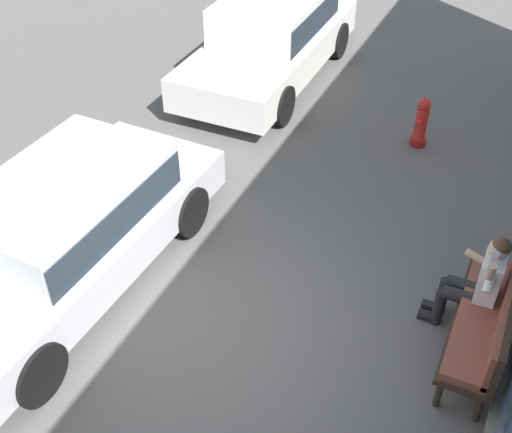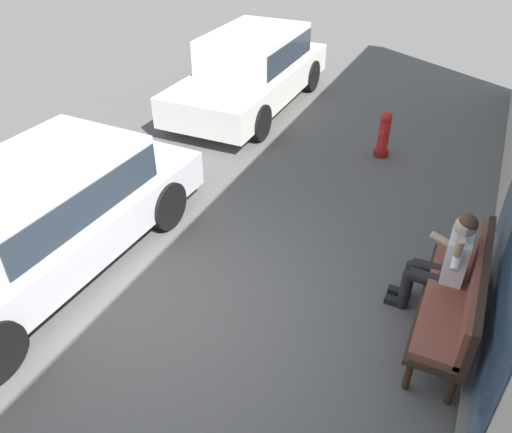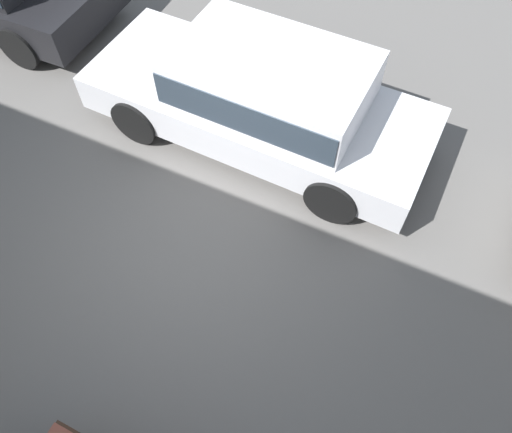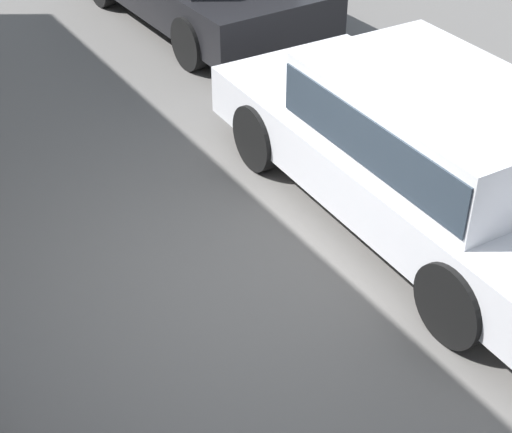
{
  "view_description": "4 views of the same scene",
  "coord_description": "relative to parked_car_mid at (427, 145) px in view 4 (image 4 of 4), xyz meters",
  "views": [
    {
      "loc": [
        4.09,
        2.6,
        5.49
      ],
      "look_at": [
        -0.8,
        0.3,
        1.1
      ],
      "focal_mm": 45.0,
      "sensor_mm": 36.0,
      "label": 1
    },
    {
      "loc": [
        3.25,
        2.6,
        4.07
      ],
      "look_at": [
        -0.94,
        0.63,
        0.89
      ],
      "focal_mm": 35.0,
      "sensor_mm": 36.0,
      "label": 2
    },
    {
      "loc": [
        -2.05,
        2.6,
        5.25
      ],
      "look_at": [
        -0.82,
        0.03,
        0.91
      ],
      "focal_mm": 35.0,
      "sensor_mm": 36.0,
      "label": 3
    },
    {
      "loc": [
        -4.28,
        2.6,
        4.2
      ],
      "look_at": [
        -0.4,
        0.18,
        0.95
      ],
      "focal_mm": 55.0,
      "sensor_mm": 36.0,
      "label": 4
    }
  ],
  "objects": [
    {
      "name": "parked_car_mid",
      "position": [
        0.0,
        0.0,
        0.0
      ],
      "size": [
        4.64,
        1.93,
        1.39
      ],
      "color": "silver",
      "rests_on": "ground_plane"
    },
    {
      "name": "ground_plane",
      "position": [
        0.07,
        1.78,
        -0.77
      ],
      "size": [
        60.0,
        60.0,
        0.0
      ],
      "primitive_type": "plane",
      "color": "#565451"
    }
  ]
}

